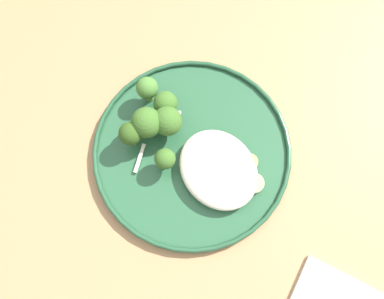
% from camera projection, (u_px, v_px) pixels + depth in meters
% --- Properties ---
extents(ground, '(6.00, 6.00, 0.00)m').
position_uv_depth(ground, '(206.00, 218.00, 1.33)').
color(ground, '#2D2B28').
extents(wooden_dining_table, '(1.40, 1.00, 0.74)m').
position_uv_depth(wooden_dining_table, '(218.00, 170.00, 0.70)').
color(wooden_dining_table, '#9E754C').
rests_on(wooden_dining_table, ground).
extents(dinner_plate, '(0.29, 0.29, 0.02)m').
position_uv_depth(dinner_plate, '(192.00, 152.00, 0.62)').
color(dinner_plate, '#235133').
rests_on(dinner_plate, wooden_dining_table).
extents(noodle_bed, '(0.12, 0.10, 0.03)m').
position_uv_depth(noodle_bed, '(218.00, 169.00, 0.59)').
color(noodle_bed, beige).
rests_on(noodle_bed, dinner_plate).
extents(seared_scallop_half_hidden, '(0.03, 0.03, 0.01)m').
position_uv_depth(seared_scallop_half_hidden, '(221.00, 173.00, 0.60)').
color(seared_scallop_half_hidden, '#DBB77A').
rests_on(seared_scallop_half_hidden, dinner_plate).
extents(seared_scallop_front_small, '(0.02, 0.02, 0.02)m').
position_uv_depth(seared_scallop_front_small, '(241.00, 174.00, 0.59)').
color(seared_scallop_front_small, '#E5C689').
rests_on(seared_scallop_front_small, dinner_plate).
extents(seared_scallop_left_edge, '(0.02, 0.02, 0.02)m').
position_uv_depth(seared_scallop_left_edge, '(249.00, 162.00, 0.60)').
color(seared_scallop_left_edge, '#DBB77A').
rests_on(seared_scallop_left_edge, dinner_plate).
extents(seared_scallop_right_edge, '(0.03, 0.03, 0.01)m').
position_uv_depth(seared_scallop_right_edge, '(254.00, 183.00, 0.59)').
color(seared_scallop_right_edge, beige).
rests_on(seared_scallop_right_edge, dinner_plate).
extents(seared_scallop_large_seared, '(0.03, 0.03, 0.01)m').
position_uv_depth(seared_scallop_large_seared, '(207.00, 186.00, 0.59)').
color(seared_scallop_large_seared, '#DBB77A').
rests_on(seared_scallop_large_seared, dinner_plate).
extents(broccoli_floret_tall_stalk, '(0.04, 0.04, 0.06)m').
position_uv_depth(broccoli_floret_tall_stalk, '(167.00, 121.00, 0.59)').
color(broccoli_floret_tall_stalk, '#7A994C').
rests_on(broccoli_floret_tall_stalk, dinner_plate).
extents(broccoli_floret_right_tilted, '(0.04, 0.04, 0.05)m').
position_uv_depth(broccoli_floret_right_tilted, '(166.00, 104.00, 0.60)').
color(broccoli_floret_right_tilted, '#89A356').
rests_on(broccoli_floret_right_tilted, dinner_plate).
extents(broccoli_floret_beside_noodles, '(0.04, 0.04, 0.07)m').
position_uv_depth(broccoli_floret_beside_noodles, '(146.00, 123.00, 0.58)').
color(broccoli_floret_beside_noodles, '#7A994C').
rests_on(broccoli_floret_beside_noodles, dinner_plate).
extents(broccoli_floret_front_edge, '(0.03, 0.03, 0.05)m').
position_uv_depth(broccoli_floret_front_edge, '(165.00, 159.00, 0.58)').
color(broccoli_floret_front_edge, '#89A356').
rests_on(broccoli_floret_front_edge, dinner_plate).
extents(broccoli_floret_left_leaning, '(0.03, 0.03, 0.06)m').
position_uv_depth(broccoli_floret_left_leaning, '(131.00, 134.00, 0.58)').
color(broccoli_floret_left_leaning, '#89A356').
rests_on(broccoli_floret_left_leaning, dinner_plate).
extents(broccoli_floret_split_head, '(0.03, 0.03, 0.05)m').
position_uv_depth(broccoli_floret_split_head, '(147.00, 89.00, 0.60)').
color(broccoli_floret_split_head, '#7A994C').
rests_on(broccoli_floret_split_head, dinner_plate).
extents(onion_sliver_short_strip, '(0.03, 0.04, 0.00)m').
position_uv_depth(onion_sliver_short_strip, '(140.00, 158.00, 0.61)').
color(onion_sliver_short_strip, silver).
rests_on(onion_sliver_short_strip, dinner_plate).
extents(onion_sliver_curled_piece, '(0.03, 0.04, 0.00)m').
position_uv_depth(onion_sliver_curled_piece, '(165.00, 113.00, 0.63)').
color(onion_sliver_curled_piece, silver).
rests_on(onion_sliver_curled_piece, dinner_plate).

